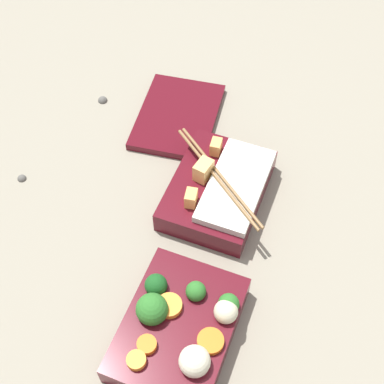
% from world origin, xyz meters
% --- Properties ---
extents(ground_plane, '(3.00, 3.00, 0.00)m').
position_xyz_m(ground_plane, '(0.00, 0.00, 0.00)').
color(ground_plane, gray).
extents(bento_tray_vegetable, '(0.18, 0.13, 0.07)m').
position_xyz_m(bento_tray_vegetable, '(-0.13, -0.00, 0.02)').
color(bento_tray_vegetable, '#510F19').
rests_on(bento_tray_vegetable, ground_plane).
extents(bento_tray_rice, '(0.18, 0.18, 0.07)m').
position_xyz_m(bento_tray_rice, '(0.10, 0.02, 0.02)').
color(bento_tray_rice, '#510F19').
rests_on(bento_tray_rice, ground_plane).
extents(bento_lid, '(0.19, 0.15, 0.01)m').
position_xyz_m(bento_lid, '(0.23, 0.15, 0.01)').
color(bento_lid, '#510F19').
rests_on(bento_lid, ground_plane).
extents(pebble_0, '(0.02, 0.02, 0.02)m').
position_xyz_m(pebble_0, '(0.22, 0.29, 0.00)').
color(pebble_0, '#595651').
rests_on(pebble_0, ground_plane).
extents(pebble_3, '(0.01, 0.01, 0.01)m').
position_xyz_m(pebble_3, '(0.02, 0.33, 0.00)').
color(pebble_3, '#595651').
rests_on(pebble_3, ground_plane).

